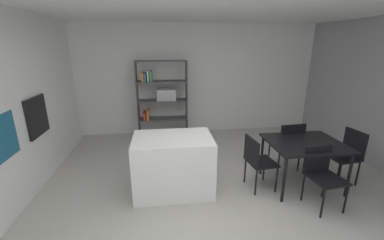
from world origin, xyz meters
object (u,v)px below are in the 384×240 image
Objects in this scene: dining_chair_island_side at (257,158)px; dining_chair_far at (288,142)px; built_in_oven at (37,116)px; dining_chair_near at (322,171)px; dining_table at (305,146)px; dining_chair_window_side at (348,152)px; open_bookshelf at (161,97)px; kitchen_island at (173,164)px.

dining_chair_island_side is 0.93m from dining_chair_far.
dining_chair_island_side is at bearing -10.87° from built_in_oven.
built_in_oven is 4.33m from dining_chair_near.
dining_chair_far is at bearing 89.24° from dining_table.
dining_chair_near is at bearing -64.62° from dining_chair_window_side.
built_in_oven is 0.72× the size of dining_chair_near.
dining_chair_window_side reaches higher than dining_table.
dining_chair_island_side is at bearing 140.46° from dining_chair_near.
built_in_oven is at bearing 171.26° from dining_table.
dining_chair_near is at bearing -91.35° from dining_table.
dining_chair_near is at bearing -53.09° from open_bookshelf.
open_bookshelf reaches higher than dining_chair_near.
dining_chair_far is at bearing -1.98° from built_in_oven.
dining_chair_window_side is at bearing -95.54° from dining_chair_island_side.
dining_chair_window_side is (1.55, 0.02, 0.01)m from dining_chair_island_side.
open_bookshelf is 1.64× the size of dining_table.
built_in_oven is at bearing 72.79° from dining_chair_island_side.
built_in_oven is 3.49m from dining_chair_island_side.
open_bookshelf reaches higher than built_in_oven.
dining_chair_far is (-0.77, 0.48, 0.02)m from dining_chair_window_side.
kitchen_island is at bearing 177.18° from dining_table.
kitchen_island is at bearing -14.41° from built_in_oven.
dining_chair_far reaches higher than dining_chair_near.
open_bookshelf is at bearing 42.97° from built_in_oven.
dining_chair_window_side reaches higher than kitchen_island.
dining_chair_near is (0.76, -0.48, -0.01)m from dining_chair_island_side.
kitchen_island is 2.13m from dining_chair_near.
dining_chair_near is at bearing -15.31° from built_in_oven.
dining_table is 1.27× the size of dining_chair_window_side.
kitchen_island is 0.64× the size of open_bookshelf.
dining_chair_window_side is at bearing -7.24° from built_in_oven.
dining_chair_island_side is (3.37, -0.65, -0.62)m from built_in_oven.
open_bookshelf is 2.04× the size of dining_chair_far.
dining_chair_island_side reaches higher than dining_table.
open_bookshelf reaches higher than dining_table.
kitchen_island is 2.41m from open_bookshelf.
dining_table is 0.52m from dining_chair_near.
dining_chair_window_side is (2.99, -2.42, -0.47)m from open_bookshelf.
built_in_oven reaches higher than dining_chair_near.
dining_chair_far is at bearing -63.54° from dining_chair_island_side.
kitchen_island is (2.08, -0.54, -0.69)m from built_in_oven.
built_in_oven is 0.69× the size of dining_chair_window_side.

